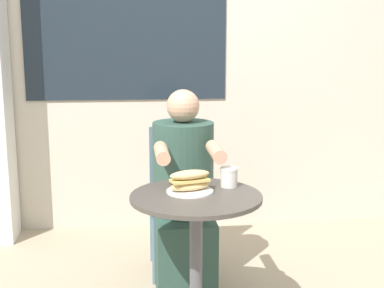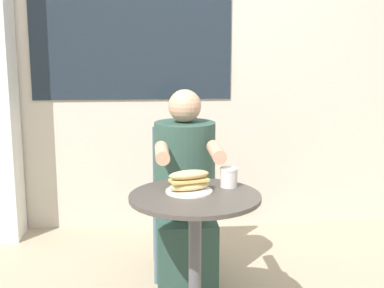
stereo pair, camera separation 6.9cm
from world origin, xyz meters
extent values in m
cube|color=beige|center=(0.00, 1.60, 1.40)|extent=(8.00, 0.08, 2.80)
cube|color=#1E2833|center=(-0.33, 1.55, 1.62)|extent=(1.43, 0.01, 1.31)
cylinder|color=#47423D|center=(0.00, 0.00, 0.70)|extent=(0.61, 0.61, 0.02)
cylinder|color=#515156|center=(0.00, 0.00, 0.35)|extent=(0.06, 0.06, 0.67)
cube|color=slate|center=(-0.01, 0.74, 0.44)|extent=(0.38, 0.38, 0.02)
cube|color=slate|center=(-0.02, 0.91, 0.66)|extent=(0.35, 0.04, 0.42)
cylinder|color=slate|center=(0.15, 0.58, 0.21)|extent=(0.03, 0.03, 0.43)
cylinder|color=slate|center=(-0.18, 0.57, 0.21)|extent=(0.03, 0.03, 0.43)
cylinder|color=slate|center=(0.15, 0.91, 0.21)|extent=(0.03, 0.03, 0.43)
cylinder|color=slate|center=(-0.18, 0.90, 0.21)|extent=(0.03, 0.03, 0.43)
cube|color=#2D4C42|center=(-0.01, 0.46, 0.23)|extent=(0.32, 0.42, 0.45)
cylinder|color=#2D4C42|center=(-0.01, 0.52, 0.70)|extent=(0.33, 0.33, 0.51)
sphere|color=tan|center=(-0.01, 0.52, 1.05)|extent=(0.18, 0.18, 0.18)
cylinder|color=tan|center=(0.12, 0.22, 0.86)|extent=(0.07, 0.27, 0.07)
cylinder|color=tan|center=(-0.14, 0.22, 0.86)|extent=(0.07, 0.27, 0.07)
cylinder|color=white|center=(-0.02, 0.05, 0.71)|extent=(0.22, 0.22, 0.01)
ellipsoid|color=#DBB77A|center=(-0.02, 0.05, 0.73)|extent=(0.21, 0.12, 0.04)
cube|color=#D6BC66|center=(-0.02, 0.05, 0.76)|extent=(0.19, 0.12, 0.01)
ellipsoid|color=#DBB77A|center=(-0.02, 0.05, 0.79)|extent=(0.21, 0.12, 0.04)
cylinder|color=silver|center=(0.17, 0.12, 0.75)|extent=(0.08, 0.08, 0.08)
cylinder|color=white|center=(0.17, 0.12, 0.79)|extent=(0.09, 0.09, 0.01)
camera|label=1|loc=(-0.26, -2.33, 1.41)|focal=50.00mm
camera|label=2|loc=(-0.19, -2.33, 1.41)|focal=50.00mm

